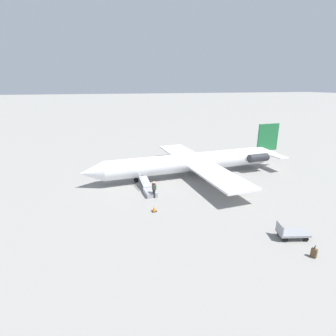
{
  "coord_description": "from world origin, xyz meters",
  "views": [
    {
      "loc": [
        11.16,
        28.79,
        10.87
      ],
      "look_at": [
        3.08,
        0.92,
        1.57
      ],
      "focal_mm": 28.0,
      "sensor_mm": 36.0,
      "label": 1
    }
  ],
  "objects_px": {
    "airplane_main": "(196,162)",
    "passenger": "(154,188)",
    "luggage_cart": "(291,233)",
    "suitcase": "(314,253)",
    "boarding_stairs": "(149,190)"
  },
  "relations": [
    {
      "from": "airplane_main",
      "to": "passenger",
      "type": "height_order",
      "value": "airplane_main"
    },
    {
      "from": "suitcase",
      "to": "passenger",
      "type": "bearing_deg",
      "value": -57.0
    },
    {
      "from": "luggage_cart",
      "to": "suitcase",
      "type": "bearing_deg",
      "value": 100.3
    },
    {
      "from": "suitcase",
      "to": "airplane_main",
      "type": "bearing_deg",
      "value": -85.74
    },
    {
      "from": "passenger",
      "to": "suitcase",
      "type": "bearing_deg",
      "value": -150.39
    },
    {
      "from": "boarding_stairs",
      "to": "passenger",
      "type": "bearing_deg",
      "value": -171.45
    },
    {
      "from": "airplane_main",
      "to": "suitcase",
      "type": "height_order",
      "value": "airplane_main"
    },
    {
      "from": "luggage_cart",
      "to": "airplane_main",
      "type": "bearing_deg",
      "value": -70.76
    },
    {
      "from": "airplane_main",
      "to": "boarding_stairs",
      "type": "relative_size",
      "value": 6.48
    },
    {
      "from": "boarding_stairs",
      "to": "suitcase",
      "type": "xyz_separation_m",
      "value": [
        -8.15,
        13.36,
        -0.03
      ]
    },
    {
      "from": "boarding_stairs",
      "to": "luggage_cart",
      "type": "distance_m",
      "value": 13.85
    },
    {
      "from": "luggage_cart",
      "to": "suitcase",
      "type": "height_order",
      "value": "luggage_cart"
    },
    {
      "from": "airplane_main",
      "to": "passenger",
      "type": "bearing_deg",
      "value": 35.31
    },
    {
      "from": "airplane_main",
      "to": "boarding_stairs",
      "type": "xyz_separation_m",
      "value": [
        6.85,
        4.08,
        -1.41
      ]
    },
    {
      "from": "passenger",
      "to": "suitcase",
      "type": "height_order",
      "value": "passenger"
    }
  ]
}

